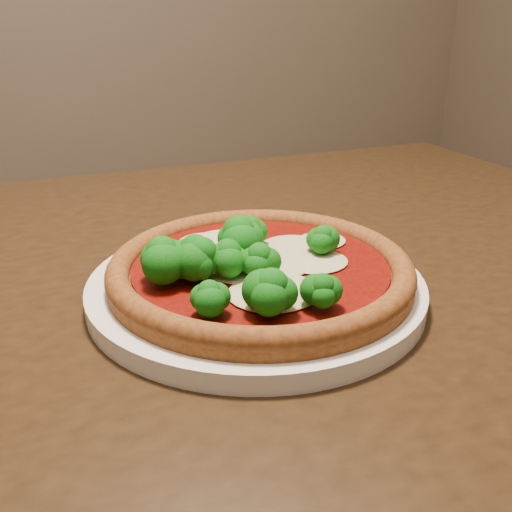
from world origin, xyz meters
name	(u,v)px	position (x,y,z in m)	size (l,w,h in m)	color
dining_table	(203,346)	(-0.03, 0.20, 0.66)	(1.28, 0.93, 0.75)	black
plate	(256,286)	(0.00, 0.12, 0.76)	(0.31, 0.31, 0.02)	silver
pizza	(254,265)	(-0.01, 0.11, 0.78)	(0.28, 0.28, 0.06)	brown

